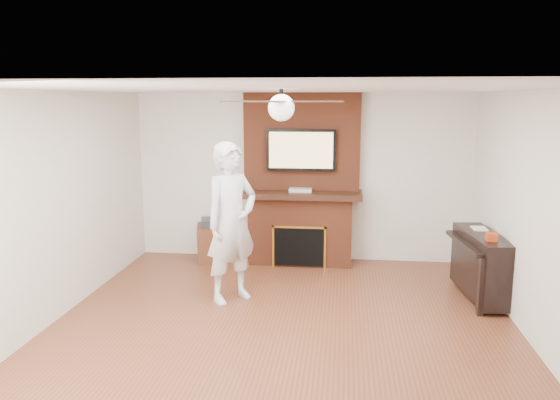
# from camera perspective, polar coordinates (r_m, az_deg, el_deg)

# --- Properties ---
(room_shell) EXTENTS (5.36, 5.86, 2.86)m
(room_shell) POSITION_cam_1_polar(r_m,az_deg,el_deg) (5.50, 0.13, -1.59)
(room_shell) COLOR brown
(room_shell) RESTS_ON ground
(fireplace) EXTENTS (1.78, 0.64, 2.50)m
(fireplace) POSITION_cam_1_polar(r_m,az_deg,el_deg) (8.04, 2.20, 0.40)
(fireplace) COLOR brown
(fireplace) RESTS_ON ground
(tv) EXTENTS (1.00, 0.08, 0.60)m
(tv) POSITION_cam_1_polar(r_m,az_deg,el_deg) (7.90, 2.21, 5.24)
(tv) COLOR black
(tv) RESTS_ON fireplace
(ceiling_fan) EXTENTS (1.21, 1.21, 0.31)m
(ceiling_fan) POSITION_cam_1_polar(r_m,az_deg,el_deg) (5.38, 0.13, 9.74)
(ceiling_fan) COLOR black
(ceiling_fan) RESTS_ON room_shell
(person) EXTENTS (0.82, 0.83, 1.92)m
(person) POSITION_cam_1_polar(r_m,az_deg,el_deg) (6.51, -5.09, -2.38)
(person) COLOR silver
(person) RESTS_ON ground
(side_table) EXTENTS (0.67, 0.67, 0.64)m
(side_table) POSITION_cam_1_polar(r_m,az_deg,el_deg) (8.32, -6.69, -4.26)
(side_table) COLOR #512817
(side_table) RESTS_ON ground
(piano) EXTENTS (0.59, 1.28, 0.90)m
(piano) POSITION_cam_1_polar(r_m,az_deg,el_deg) (7.09, 20.29, -6.28)
(piano) COLOR black
(piano) RESTS_ON ground
(cable_box) EXTENTS (0.33, 0.19, 0.05)m
(cable_box) POSITION_cam_1_polar(r_m,az_deg,el_deg) (7.93, 2.16, 1.05)
(cable_box) COLOR silver
(cable_box) RESTS_ON fireplace
(candle_orange) EXTENTS (0.08, 0.08, 0.13)m
(candle_orange) POSITION_cam_1_polar(r_m,az_deg,el_deg) (8.07, 0.78, -6.33)
(candle_orange) COLOR #DE541A
(candle_orange) RESTS_ON ground
(candle_cream) EXTENTS (0.08, 0.08, 0.10)m
(candle_cream) POSITION_cam_1_polar(r_m,az_deg,el_deg) (8.04, 3.42, -6.54)
(candle_cream) COLOR beige
(candle_cream) RESTS_ON ground
(candle_blue) EXTENTS (0.06, 0.06, 0.09)m
(candle_blue) POSITION_cam_1_polar(r_m,az_deg,el_deg) (8.07, 3.76, -6.52)
(candle_blue) COLOR teal
(candle_blue) RESTS_ON ground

